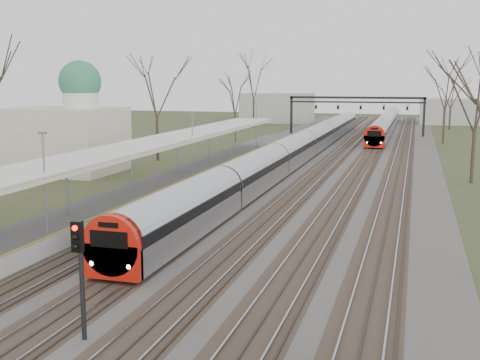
% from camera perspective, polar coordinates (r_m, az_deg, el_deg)
% --- Properties ---
extents(track_bed, '(24.00, 160.00, 0.22)m').
position_cam_1_polar(track_bed, '(66.90, 8.37, 2.06)').
color(track_bed, '#474442').
rests_on(track_bed, ground).
extents(platform, '(3.50, 69.00, 1.00)m').
position_cam_1_polar(platform, '(52.24, -4.52, 0.59)').
color(platform, '#9E9B93').
rests_on(platform, ground).
extents(canopy, '(4.10, 50.00, 3.11)m').
position_cam_1_polar(canopy, '(47.66, -6.50, 3.87)').
color(canopy, slate).
rests_on(canopy, platform).
extents(dome_building, '(10.00, 8.00, 10.30)m').
position_cam_1_polar(dome_building, '(57.99, -16.20, 4.32)').
color(dome_building, beige).
rests_on(dome_building, ground).
extents(signal_gantry, '(21.00, 0.59, 6.08)m').
position_cam_1_polar(signal_gantry, '(96.23, 10.97, 7.09)').
color(signal_gantry, black).
rests_on(signal_gantry, ground).
extents(tree_west_far, '(5.50, 5.50, 11.33)m').
position_cam_1_polar(tree_west_far, '(64.39, -7.95, 8.89)').
color(tree_west_far, '#2D231C').
rests_on(tree_west_far, ground).
extents(tree_east_far, '(5.00, 5.00, 10.30)m').
position_cam_1_polar(tree_east_far, '(52.97, 21.53, 7.47)').
color(tree_east_far, '#2D231C').
rests_on(tree_east_far, ground).
extents(train_near, '(2.62, 90.21, 3.05)m').
position_cam_1_polar(train_near, '(67.69, 6.14, 3.40)').
color(train_near, '#B2B4BD').
rests_on(train_near, ground).
extents(train_far, '(2.62, 60.21, 3.05)m').
position_cam_1_polar(train_far, '(105.88, 13.69, 5.32)').
color(train_far, '#B2B4BD').
rests_on(train_far, ground).
extents(signal_post, '(0.35, 0.45, 4.10)m').
position_cam_1_polar(signal_post, '(20.00, -14.93, -7.56)').
color(signal_post, black).
rests_on(signal_post, ground).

